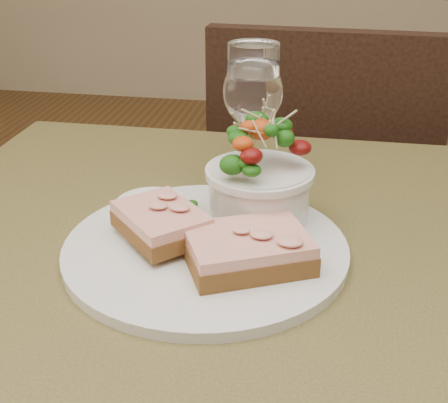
% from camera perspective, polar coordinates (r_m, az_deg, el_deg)
% --- Properties ---
extents(cafe_table, '(0.80, 0.80, 0.75)m').
position_cam_1_polar(cafe_table, '(0.72, -0.12, -12.39)').
color(cafe_table, '#45391D').
rests_on(cafe_table, ground).
extents(chair_far, '(0.44, 0.44, 0.90)m').
position_cam_1_polar(chair_far, '(1.48, 8.38, -7.25)').
color(chair_far, black).
rests_on(chair_far, ground).
extents(dinner_plate, '(0.31, 0.31, 0.01)m').
position_cam_1_polar(dinner_plate, '(0.68, -1.69, -4.34)').
color(dinner_plate, white).
rests_on(dinner_plate, cafe_table).
extents(sandwich_front, '(0.15, 0.13, 0.03)m').
position_cam_1_polar(sandwich_front, '(0.63, 2.18, -4.39)').
color(sandwich_front, '#4D2C14').
rests_on(sandwich_front, dinner_plate).
extents(sandwich_back, '(0.12, 0.12, 0.03)m').
position_cam_1_polar(sandwich_back, '(0.67, -5.78, -1.89)').
color(sandwich_back, '#4D2C14').
rests_on(sandwich_back, dinner_plate).
extents(ramekin, '(0.07, 0.07, 0.04)m').
position_cam_1_polar(ramekin, '(0.70, -6.68, -1.12)').
color(ramekin, white).
rests_on(ramekin, dinner_plate).
extents(salad_bowl, '(0.12, 0.12, 0.13)m').
position_cam_1_polar(salad_bowl, '(0.71, 3.30, 2.91)').
color(salad_bowl, white).
rests_on(salad_bowl, dinner_plate).
extents(garnish, '(0.05, 0.04, 0.02)m').
position_cam_1_polar(garnish, '(0.74, -4.67, -0.48)').
color(garnish, '#123A0A').
rests_on(garnish, dinner_plate).
extents(wine_glass, '(0.08, 0.08, 0.18)m').
position_cam_1_polar(wine_glass, '(0.80, 2.65, 9.63)').
color(wine_glass, white).
rests_on(wine_glass, cafe_table).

